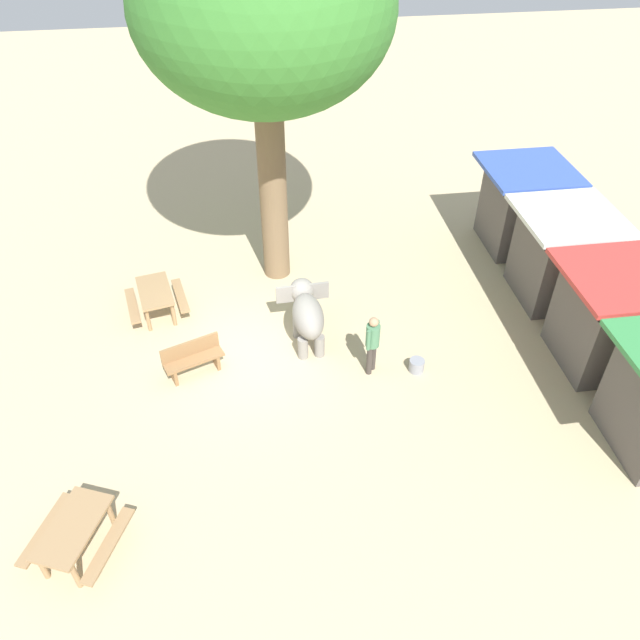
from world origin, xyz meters
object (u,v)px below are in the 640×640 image
object	(u,v)px
wooden_bench	(193,357)
market_stall_red	(606,323)
picnic_table_near	(156,296)
feed_bucket	(417,365)
picnic_table_far	(75,532)
market_stall_blue	(520,211)
market_stall_white	(558,260)
person_handler	(372,341)
elephant	(307,313)
shade_tree_main	(263,10)

from	to	relation	value
wooden_bench	market_stall_red	size ratio (longest dim) A/B	0.58
picnic_table_near	feed_bucket	xyz separation A→B (m)	(3.03, 6.20, -0.43)
picnic_table_far	wooden_bench	bearing A→B (deg)	178.35
market_stall_blue	market_stall_white	size ratio (longest dim) A/B	1.00
market_stall_blue	feed_bucket	bearing A→B (deg)	-41.12
person_handler	feed_bucket	world-z (taller)	person_handler
person_handler	picnic_table_near	world-z (taller)	person_handler
market_stall_blue	feed_bucket	size ratio (longest dim) A/B	7.00
wooden_bench	feed_bucket	size ratio (longest dim) A/B	4.03
elephant	person_handler	size ratio (longest dim) A/B	1.22
picnic_table_far	market_stall_white	bearing A→B (deg)	140.28
picnic_table_near	picnic_table_far	distance (m)	6.77
market_stall_white	market_stall_red	xyz separation A→B (m)	(2.60, 0.00, 0.00)
market_stall_blue	person_handler	bearing A→B (deg)	-48.31
market_stall_blue	feed_bucket	world-z (taller)	market_stall_blue
shade_tree_main	picnic_table_near	world-z (taller)	shade_tree_main
picnic_table_near	market_stall_blue	world-z (taller)	market_stall_blue
feed_bucket	elephant	bearing A→B (deg)	-120.88
feed_bucket	picnic_table_far	bearing A→B (deg)	-62.91
elephant	picnic_table_near	bearing A→B (deg)	64.64
picnic_table_far	market_stall_blue	size ratio (longest dim) A/B	0.77
elephant	feed_bucket	xyz separation A→B (m)	(1.46, 2.44, -0.71)
wooden_bench	shade_tree_main	bearing A→B (deg)	-142.51
elephant	market_stall_red	bearing A→B (deg)	-106.45
shade_tree_main	market_stall_white	bearing A→B (deg)	73.95
elephant	wooden_bench	world-z (taller)	elephant
shade_tree_main	person_handler	bearing A→B (deg)	23.06
wooden_bench	feed_bucket	distance (m)	5.27
feed_bucket	wooden_bench	bearing A→B (deg)	-97.42
shade_tree_main	feed_bucket	xyz separation A→B (m)	(4.49, 2.93, -6.79)
elephant	feed_bucket	bearing A→B (deg)	-123.55
picnic_table_near	picnic_table_far	xyz separation A→B (m)	(6.70, -0.98, 0.00)
person_handler	shade_tree_main	world-z (taller)	shade_tree_main
person_handler	market_stall_white	size ratio (longest dim) A/B	0.64
person_handler	wooden_bench	xyz separation A→B (m)	(-0.53, -4.14, -0.48)
person_handler	shade_tree_main	size ratio (longest dim) A/B	0.17
shade_tree_main	feed_bucket	size ratio (longest dim) A/B	25.76
elephant	wooden_bench	distance (m)	2.91
market_stall_white	market_stall_red	size ratio (longest dim) A/B	1.00
feed_bucket	market_stall_white	bearing A→B (deg)	118.76
picnic_table_far	feed_bucket	xyz separation A→B (m)	(-3.67, 7.17, -0.43)
market_stall_white	feed_bucket	world-z (taller)	market_stall_white
shade_tree_main	market_stall_blue	size ratio (longest dim) A/B	3.68
wooden_bench	market_stall_blue	world-z (taller)	market_stall_blue
feed_bucket	market_stall_red	bearing A→B (deg)	87.26
wooden_bench	picnic_table_near	world-z (taller)	wooden_bench
elephant	shade_tree_main	size ratio (longest dim) A/B	0.21
wooden_bench	picnic_table_far	xyz separation A→B (m)	(4.35, -1.96, 0.12)
market_stall_white	market_stall_blue	bearing A→B (deg)	180.00
picnic_table_far	person_handler	bearing A→B (deg)	144.62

